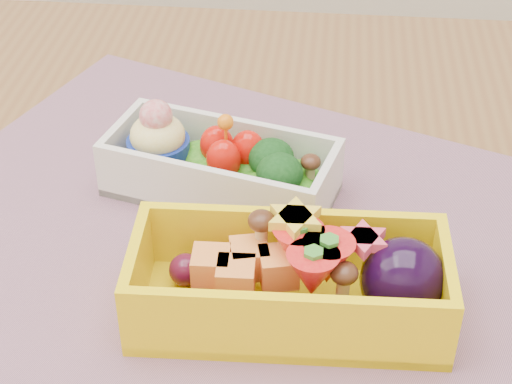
{
  "coord_description": "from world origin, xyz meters",
  "views": [
    {
      "loc": [
        0.06,
        -0.38,
        1.1
      ],
      "look_at": [
        0.02,
        0.04,
        0.79
      ],
      "focal_mm": 59.12,
      "sensor_mm": 36.0,
      "label": 1
    }
  ],
  "objects": [
    {
      "name": "placemat",
      "position": [
        0.01,
        0.04,
        0.75
      ],
      "size": [
        0.56,
        0.5,
        0.0
      ],
      "primitive_type": "cube",
      "rotation": [
        0.0,
        0.0,
        -0.37
      ],
      "color": "#956670",
      "rests_on": "table"
    },
    {
      "name": "bento_white",
      "position": [
        -0.01,
        0.09,
        0.77
      ],
      "size": [
        0.17,
        0.11,
        0.06
      ],
      "rotation": [
        0.0,
        0.0,
        -0.26
      ],
      "color": "silver",
      "rests_on": "placemat"
    },
    {
      "name": "bento_yellow",
      "position": [
        0.05,
        -0.03,
        0.78
      ],
      "size": [
        0.18,
        0.09,
        0.06
      ],
      "rotation": [
        0.0,
        0.0,
        0.03
      ],
      "color": "yellow",
      "rests_on": "placemat"
    }
  ]
}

